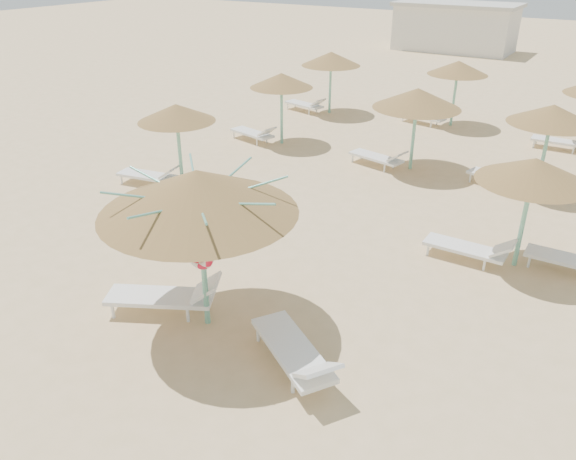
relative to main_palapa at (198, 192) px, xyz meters
The scene contains 6 objects.
ground 2.83m from the main_palapa, 64.95° to the left, with size 120.00×120.00×0.00m, color #DFBB88.
main_palapa is the anchor object (origin of this frame).
lounger_main_a 2.59m from the main_palapa, behind, with size 2.38×1.69×0.84m.
lounger_main_b 3.31m from the main_palapa, ahead, with size 2.32×1.84×0.84m.
palapa_field 10.91m from the main_palapa, 78.46° to the left, with size 19.93×13.92×2.72m.
service_hut 35.64m from the main_palapa, 99.60° to the left, with size 8.40×4.40×3.25m.
Camera 1 is at (6.16, -7.08, 6.72)m, focal length 35.00 mm.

